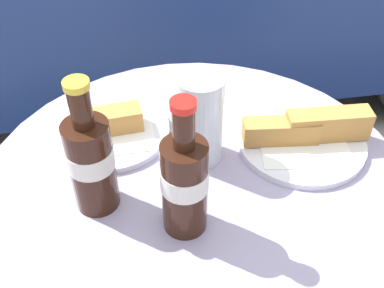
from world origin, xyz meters
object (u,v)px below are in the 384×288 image
Objects in this scene: drinking_glass at (200,122)px; lunch_plate_far at (110,128)px; cola_bottle_left at (184,182)px; cola_bottle_right at (91,160)px; lunch_plate_near at (304,135)px; bistro_table at (195,249)px.

drinking_glass is 0.74× the size of lunch_plate_far.
drinking_glass is at bearing -28.37° from lunch_plate_far.
cola_bottle_left is 1.00× the size of cola_bottle_right.
lunch_plate_near is 0.34m from lunch_plate_far.
bistro_table is at bearing -106.19° from drinking_glass.
cola_bottle_right is 1.06× the size of lunch_plate_far.
lunch_plate_near is (0.18, -0.00, -0.05)m from drinking_glass.
cola_bottle_right reaches higher than bistro_table.
drinking_glass is at bearing 73.81° from bistro_table.
cola_bottle_right reaches higher than drinking_glass.
drinking_glass is at bearing 71.56° from cola_bottle_left.
cola_bottle_left is 0.26m from lunch_plate_far.
cola_bottle_left is at bearing -148.77° from lunch_plate_near.
cola_bottle_left reaches higher than lunch_plate_far.
bistro_table is 4.56× the size of drinking_glass.
bistro_table is 0.29m from lunch_plate_near.
cola_bottle_right is (-0.16, -0.02, 0.27)m from bistro_table.
lunch_plate_near is (0.36, 0.08, -0.07)m from cola_bottle_right.
cola_bottle_left is at bearing -110.10° from bistro_table.
cola_bottle_left is 1.00× the size of lunch_plate_near.
drinking_glass is (0.17, 0.08, -0.02)m from cola_bottle_right.
cola_bottle_right is (-0.13, 0.06, -0.00)m from cola_bottle_left.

